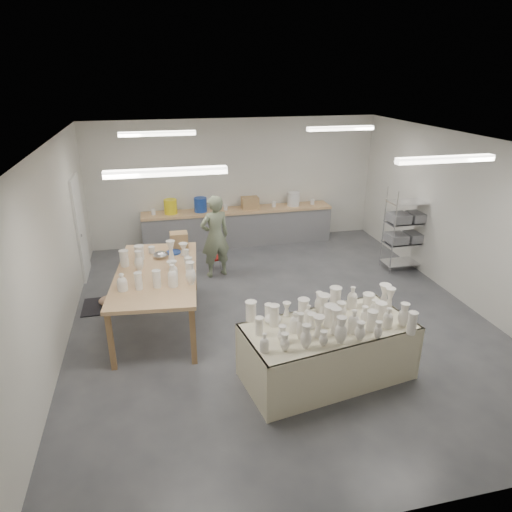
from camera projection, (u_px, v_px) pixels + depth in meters
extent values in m
plane|color=#424449|center=(278.00, 316.00, 8.05)|extent=(8.00, 8.00, 0.00)
cube|color=white|center=(282.00, 143.00, 6.92)|extent=(7.00, 8.00, 0.02)
cube|color=silver|center=(235.00, 182.00, 11.09)|extent=(7.00, 0.02, 3.00)
cube|color=silver|center=(408.00, 390.00, 3.87)|extent=(7.00, 0.02, 3.00)
cube|color=silver|center=(52.00, 254.00, 6.75)|extent=(0.02, 8.00, 3.00)
cube|color=silver|center=(467.00, 221.00, 8.21)|extent=(0.02, 8.00, 3.00)
cube|color=white|center=(81.00, 228.00, 9.28)|extent=(0.05, 0.90, 2.10)
cube|color=white|center=(166.00, 172.00, 5.21)|extent=(1.40, 0.12, 0.08)
cube|color=white|center=(445.00, 159.00, 5.96)|extent=(1.40, 0.12, 0.08)
cube|color=white|center=(157.00, 134.00, 8.37)|extent=(1.40, 0.12, 0.08)
cube|color=white|center=(341.00, 128.00, 9.12)|extent=(1.40, 0.12, 0.08)
cube|color=tan|center=(238.00, 210.00, 11.04)|extent=(4.60, 0.60, 0.06)
cube|color=slate|center=(238.00, 228.00, 11.21)|extent=(4.60, 0.55, 0.84)
cylinder|color=yellow|center=(171.00, 207.00, 10.63)|extent=(0.30, 0.30, 0.34)
cylinder|color=#1B3C97|center=(200.00, 205.00, 10.78)|extent=(0.30, 0.30, 0.34)
cylinder|color=white|center=(293.00, 199.00, 11.26)|extent=(0.30, 0.30, 0.34)
cube|color=#AB7E53|center=(250.00, 203.00, 11.04)|extent=(0.40, 0.30, 0.28)
cylinder|color=white|center=(153.00, 212.00, 10.59)|extent=(0.10, 0.10, 0.14)
cylinder|color=white|center=(226.00, 207.00, 10.94)|extent=(0.10, 0.10, 0.14)
cylinder|color=white|center=(274.00, 204.00, 11.19)|extent=(0.10, 0.10, 0.14)
cylinder|color=white|center=(312.00, 202.00, 11.40)|extent=(0.10, 0.10, 0.14)
cylinder|color=silver|center=(394.00, 234.00, 9.35)|extent=(0.02, 0.02, 1.80)
cylinder|color=silver|center=(430.00, 231.00, 9.53)|extent=(0.02, 0.02, 1.80)
cylinder|color=silver|center=(384.00, 227.00, 9.75)|extent=(0.02, 0.02, 1.80)
cylinder|color=silver|center=(419.00, 225.00, 9.93)|extent=(0.02, 0.02, 1.80)
cube|color=silver|center=(402.00, 262.00, 9.92)|extent=(0.88, 0.48, 0.02)
cube|color=silver|center=(405.00, 243.00, 9.75)|extent=(0.88, 0.48, 0.02)
cube|color=silver|center=(408.00, 223.00, 9.58)|extent=(0.88, 0.48, 0.02)
cube|color=silver|center=(410.00, 202.00, 9.41)|extent=(0.88, 0.48, 0.02)
cube|color=slate|center=(396.00, 238.00, 9.66)|extent=(0.38, 0.42, 0.18)
cube|color=slate|center=(415.00, 236.00, 9.75)|extent=(0.38, 0.42, 0.18)
cube|color=slate|center=(399.00, 218.00, 9.49)|extent=(0.38, 0.42, 0.18)
cube|color=slate|center=(418.00, 216.00, 9.58)|extent=(0.38, 0.42, 0.18)
cube|color=olive|center=(327.00, 355.00, 6.33)|extent=(2.19, 1.27, 0.71)
cube|color=beige|center=(329.00, 327.00, 6.16)|extent=(2.47, 1.47, 0.03)
cube|color=beige|center=(343.00, 375.00, 5.84)|extent=(2.29, 0.41, 0.81)
cube|color=beige|center=(315.00, 332.00, 6.79)|extent=(2.29, 0.41, 0.81)
cube|color=tan|center=(156.00, 273.00, 7.46)|extent=(1.55, 2.71, 0.06)
cube|color=olive|center=(120.00, 343.00, 6.42)|extent=(0.08, 0.08, 0.91)
cube|color=olive|center=(202.00, 333.00, 6.66)|extent=(0.08, 0.08, 0.91)
cube|color=olive|center=(126.00, 273.00, 8.63)|extent=(0.08, 0.08, 0.91)
cube|color=olive|center=(187.00, 268.00, 8.87)|extent=(0.08, 0.08, 0.91)
ellipsoid|color=silver|center=(161.00, 255.00, 7.99)|extent=(0.26, 0.26, 0.12)
cylinder|color=#1B3C97|center=(174.00, 252.00, 8.19)|extent=(0.26, 0.26, 0.03)
cylinder|color=white|center=(152.00, 250.00, 8.18)|extent=(0.11, 0.11, 0.12)
cube|color=#AB7E53|center=(179.00, 240.00, 8.42)|extent=(0.32, 0.26, 0.28)
cube|color=black|center=(111.00, 305.00, 8.40)|extent=(1.00, 0.70, 0.02)
ellipsoid|color=white|center=(110.00, 300.00, 8.36)|extent=(0.50, 0.43, 0.18)
sphere|color=white|center=(118.00, 301.00, 8.30)|extent=(0.15, 0.15, 0.15)
imported|color=gray|center=(215.00, 237.00, 9.33)|extent=(0.72, 0.56, 1.73)
cylinder|color=#AD1C18|center=(214.00, 258.00, 9.79)|extent=(0.37, 0.37, 0.04)
cylinder|color=silver|center=(220.00, 263.00, 9.90)|extent=(0.02, 0.02, 0.27)
cylinder|color=silver|center=(210.00, 263.00, 9.92)|extent=(0.02, 0.02, 0.27)
cylinder|color=silver|center=(213.00, 266.00, 9.73)|extent=(0.02, 0.02, 0.27)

